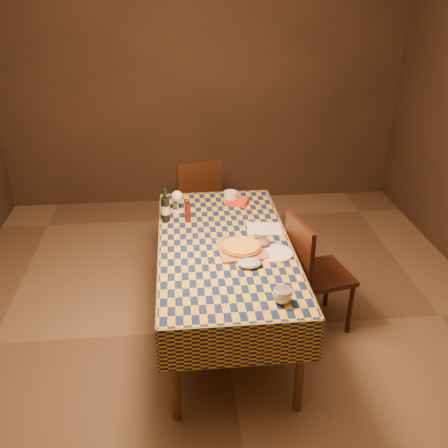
{
  "coord_description": "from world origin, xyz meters",
  "views": [
    {
      "loc": [
        -0.31,
        -3.07,
        2.51
      ],
      "look_at": [
        0.0,
        0.05,
        0.9
      ],
      "focal_mm": 40.0,
      "sensor_mm": 36.0,
      "label": 1
    }
  ],
  "objects_px": {
    "chair_far": "(197,197)",
    "cutting_board": "(241,249)",
    "dining_table": "(225,253)",
    "wine_bottle": "(165,209)",
    "bowl": "(260,244)",
    "pizza": "(242,246)",
    "chair_right": "(311,268)",
    "white_plate": "(275,253)"
  },
  "relations": [
    {
      "from": "wine_bottle",
      "to": "dining_table",
      "type": "bearing_deg",
      "value": -44.07
    },
    {
      "from": "dining_table",
      "to": "pizza",
      "type": "distance_m",
      "value": 0.19
    },
    {
      "from": "cutting_board",
      "to": "dining_table",
      "type": "bearing_deg",
      "value": 133.06
    },
    {
      "from": "white_plate",
      "to": "cutting_board",
      "type": "bearing_deg",
      "value": 162.66
    },
    {
      "from": "dining_table",
      "to": "chair_far",
      "type": "relative_size",
      "value": 1.98
    },
    {
      "from": "dining_table",
      "to": "wine_bottle",
      "type": "relative_size",
      "value": 6.84
    },
    {
      "from": "cutting_board",
      "to": "white_plate",
      "type": "height_order",
      "value": "cutting_board"
    },
    {
      "from": "cutting_board",
      "to": "chair_right",
      "type": "relative_size",
      "value": 0.34
    },
    {
      "from": "wine_bottle",
      "to": "white_plate",
      "type": "relative_size",
      "value": 1.11
    },
    {
      "from": "bowl",
      "to": "chair_right",
      "type": "height_order",
      "value": "chair_right"
    },
    {
      "from": "cutting_board",
      "to": "chair_right",
      "type": "xyz_separation_m",
      "value": [
        0.54,
        0.11,
        -0.26
      ]
    },
    {
      "from": "chair_far",
      "to": "chair_right",
      "type": "height_order",
      "value": "same"
    },
    {
      "from": "dining_table",
      "to": "wine_bottle",
      "type": "height_order",
      "value": "wine_bottle"
    },
    {
      "from": "dining_table",
      "to": "bowl",
      "type": "bearing_deg",
      "value": -14.25
    },
    {
      "from": "pizza",
      "to": "dining_table",
      "type": "bearing_deg",
      "value": 133.06
    },
    {
      "from": "bowl",
      "to": "chair_far",
      "type": "bearing_deg",
      "value": 104.73
    },
    {
      "from": "cutting_board",
      "to": "wine_bottle",
      "type": "relative_size",
      "value": 1.18
    },
    {
      "from": "bowl",
      "to": "cutting_board",
      "type": "bearing_deg",
      "value": -159.95
    },
    {
      "from": "chair_far",
      "to": "cutting_board",
      "type": "bearing_deg",
      "value": -80.9
    },
    {
      "from": "dining_table",
      "to": "pizza",
      "type": "height_order",
      "value": "pizza"
    },
    {
      "from": "dining_table",
      "to": "cutting_board",
      "type": "relative_size",
      "value": 5.8
    },
    {
      "from": "pizza",
      "to": "chair_right",
      "type": "distance_m",
      "value": 0.62
    },
    {
      "from": "dining_table",
      "to": "pizza",
      "type": "bearing_deg",
      "value": -46.94
    },
    {
      "from": "cutting_board",
      "to": "chair_right",
      "type": "height_order",
      "value": "chair_right"
    },
    {
      "from": "pizza",
      "to": "bowl",
      "type": "xyz_separation_m",
      "value": [
        0.14,
        0.05,
        -0.01
      ]
    },
    {
      "from": "white_plate",
      "to": "chair_far",
      "type": "distance_m",
      "value": 1.64
    },
    {
      "from": "cutting_board",
      "to": "pizza",
      "type": "bearing_deg",
      "value": 0.0
    },
    {
      "from": "bowl",
      "to": "dining_table",
      "type": "bearing_deg",
      "value": 165.75
    },
    {
      "from": "chair_right",
      "to": "bowl",
      "type": "bearing_deg",
      "value": -171.37
    },
    {
      "from": "white_plate",
      "to": "chair_far",
      "type": "relative_size",
      "value": 0.26
    },
    {
      "from": "pizza",
      "to": "white_plate",
      "type": "bearing_deg",
      "value": -17.34
    },
    {
      "from": "bowl",
      "to": "chair_right",
      "type": "xyz_separation_m",
      "value": [
        0.4,
        0.06,
        -0.27
      ]
    },
    {
      "from": "cutting_board",
      "to": "chair_far",
      "type": "bearing_deg",
      "value": 99.1
    },
    {
      "from": "dining_table",
      "to": "cutting_board",
      "type": "xyz_separation_m",
      "value": [
        0.11,
        -0.11,
        0.09
      ]
    },
    {
      "from": "dining_table",
      "to": "cutting_board",
      "type": "distance_m",
      "value": 0.18
    },
    {
      "from": "dining_table",
      "to": "wine_bottle",
      "type": "xyz_separation_m",
      "value": [
        -0.42,
        0.4,
        0.18
      ]
    },
    {
      "from": "white_plate",
      "to": "chair_far",
      "type": "bearing_deg",
      "value": 106.52
    },
    {
      "from": "white_plate",
      "to": "wine_bottle",
      "type": "bearing_deg",
      "value": 141.83
    },
    {
      "from": "cutting_board",
      "to": "chair_far",
      "type": "xyz_separation_m",
      "value": [
        -0.24,
        1.49,
        -0.26
      ]
    },
    {
      "from": "cutting_board",
      "to": "bowl",
      "type": "relative_size",
      "value": 2.41
    },
    {
      "from": "wine_bottle",
      "to": "pizza",
      "type": "bearing_deg",
      "value": -44.67
    },
    {
      "from": "bowl",
      "to": "white_plate",
      "type": "height_order",
      "value": "bowl"
    }
  ]
}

